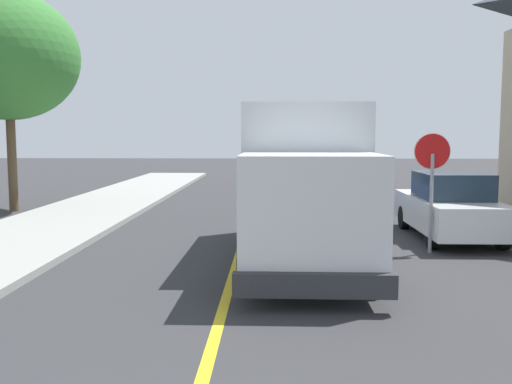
{
  "coord_description": "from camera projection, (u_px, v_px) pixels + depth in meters",
  "views": [
    {
      "loc": [
        0.75,
        -2.12,
        2.61
      ],
      "look_at": [
        0.39,
        9.75,
        1.4
      ],
      "focal_mm": 39.49,
      "sensor_mm": 36.0,
      "label": 1
    }
  ],
  "objects": [
    {
      "name": "centre_line_yellow",
      "position": [
        239.0,
        254.0,
        12.34
      ],
      "size": [
        0.16,
        56.0,
        0.01
      ],
      "primitive_type": "cube",
      "color": "gold",
      "rests_on": "ground"
    },
    {
      "name": "street_tree_down_block",
      "position": [
        8.0,
        56.0,
        18.76
      ],
      "size": [
        4.71,
        4.71,
        7.34
      ],
      "color": "brown",
      "rests_on": "ground"
    },
    {
      "name": "stop_sign",
      "position": [
        432.0,
        169.0,
        12.33
      ],
      "size": [
        0.8,
        0.1,
        2.65
      ],
      "color": "gray",
      "rests_on": "ground"
    },
    {
      "name": "box_truck",
      "position": [
        303.0,
        175.0,
        11.9
      ],
      "size": [
        2.45,
        7.2,
        3.2
      ],
      "color": "silver",
      "rests_on": "ground"
    },
    {
      "name": "parked_car_near",
      "position": [
        326.0,
        190.0,
        18.63
      ],
      "size": [
        1.97,
        4.47,
        1.67
      ],
      "color": "#2D4793",
      "rests_on": "ground"
    },
    {
      "name": "parked_car_mid",
      "position": [
        299.0,
        174.0,
        26.02
      ],
      "size": [
        1.85,
        4.42,
        1.67
      ],
      "color": "#B7B7BC",
      "rests_on": "ground"
    },
    {
      "name": "parked_car_far",
      "position": [
        296.0,
        166.0,
        32.28
      ],
      "size": [
        1.92,
        4.45,
        1.67
      ],
      "color": "#4C564C",
      "rests_on": "ground"
    },
    {
      "name": "parked_van_across",
      "position": [
        450.0,
        207.0,
        14.16
      ],
      "size": [
        1.81,
        4.4,
        1.67
      ],
      "color": "silver",
      "rests_on": "ground"
    }
  ]
}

